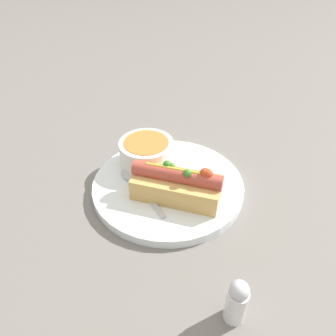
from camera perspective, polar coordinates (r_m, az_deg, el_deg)
name	(u,v)px	position (r m, az deg, el deg)	size (l,w,h in m)	color
ground_plane	(168,189)	(0.60, 0.00, -3.64)	(4.00, 4.00, 0.00)	slate
dinner_plate	(168,185)	(0.59, 0.00, -3.06)	(0.27, 0.27, 0.02)	white
hot_dog	(177,184)	(0.54, 1.64, -2.86)	(0.16, 0.13, 0.07)	tan
soup_bowl	(147,152)	(0.61, -3.74, 2.78)	(0.10, 0.10, 0.05)	silver
spoon	(134,179)	(0.59, -5.90, -2.00)	(0.06, 0.14, 0.01)	#B7B7BC
salt_shaker	(237,301)	(0.43, 11.87, -21.77)	(0.03, 0.03, 0.07)	silver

